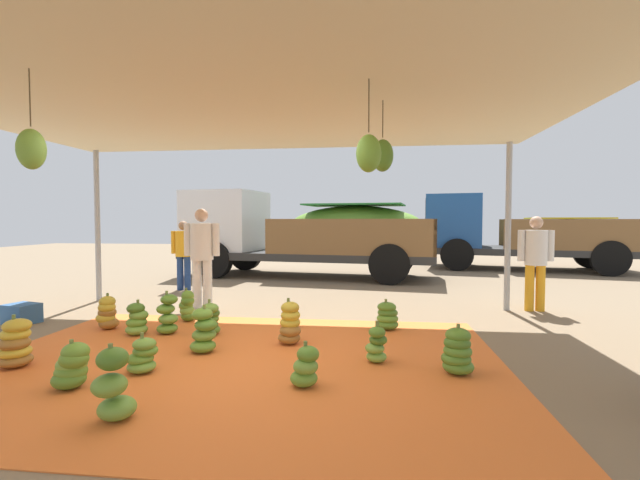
{
  "coord_description": "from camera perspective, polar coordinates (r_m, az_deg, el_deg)",
  "views": [
    {
      "loc": [
        1.46,
        -4.59,
        1.56
      ],
      "look_at": [
        0.59,
        2.74,
        1.23
      ],
      "focal_mm": 24.61,
      "sensor_mm": 36.0,
      "label": 1
    }
  ],
  "objects": [
    {
      "name": "ground_plane",
      "position": [
        7.89,
        -4.11,
        -8.86
      ],
      "size": [
        40.0,
        40.0,
        0.0
      ],
      "primitive_type": "plane",
      "color": "#7F6B51"
    },
    {
      "name": "tarp_orange",
      "position": [
        5.06,
        -10.74,
        -15.39
      ],
      "size": [
        5.8,
        4.34,
        0.01
      ],
      "primitive_type": "cube",
      "color": "orange",
      "rests_on": "ground"
    },
    {
      "name": "tent_canopy",
      "position": [
        4.91,
        -11.27,
        17.96
      ],
      "size": [
        8.0,
        7.0,
        2.96
      ],
      "color": "#9EA0A5",
      "rests_on": "ground"
    },
    {
      "name": "banana_bunch_0",
      "position": [
        5.77,
        -34.86,
        -11.09
      ],
      "size": [
        0.46,
        0.46,
        0.56
      ],
      "color": "#996628",
      "rests_on": "tarp_orange"
    },
    {
      "name": "banana_bunch_2",
      "position": [
        7.11,
        -16.86,
        -8.3
      ],
      "size": [
        0.31,
        0.32,
        0.52
      ],
      "color": "#518428",
      "rests_on": "tarp_orange"
    },
    {
      "name": "banana_bunch_3",
      "position": [
        4.96,
        7.36,
        -13.44
      ],
      "size": [
        0.31,
        0.31,
        0.46
      ],
      "color": "#75A83D",
      "rests_on": "tarp_orange"
    },
    {
      "name": "banana_bunch_4",
      "position": [
        3.92,
        -25.29,
        -16.92
      ],
      "size": [
        0.41,
        0.43,
        0.6
      ],
      "color": "#6B9E38",
      "rests_on": "tarp_orange"
    },
    {
      "name": "banana_bunch_5",
      "position": [
        6.45,
        -19.22,
        -9.25
      ],
      "size": [
        0.38,
        0.37,
        0.59
      ],
      "color": "#60932D",
      "rests_on": "tarp_orange"
    },
    {
      "name": "banana_bunch_6",
      "position": [
        6.21,
        -14.16,
        -10.04
      ],
      "size": [
        0.35,
        0.37,
        0.49
      ],
      "color": "#518428",
      "rests_on": "tarp_orange"
    },
    {
      "name": "banana_bunch_7",
      "position": [
        6.43,
        8.73,
        -9.81
      ],
      "size": [
        0.46,
        0.46,
        0.43
      ],
      "color": "#518428",
      "rests_on": "tarp_orange"
    },
    {
      "name": "banana_bunch_8",
      "position": [
        7.03,
        -25.94,
        -8.59
      ],
      "size": [
        0.39,
        0.36,
        0.51
      ],
      "color": "#996628",
      "rests_on": "tarp_orange"
    },
    {
      "name": "banana_bunch_9",
      "position": [
        5.61,
        -3.93,
        -10.87
      ],
      "size": [
        0.4,
        0.4,
        0.58
      ],
      "color": "#996628",
      "rests_on": "tarp_orange"
    },
    {
      "name": "banana_bunch_10",
      "position": [
        4.99,
        -22.06,
        -13.81
      ],
      "size": [
        0.4,
        0.38,
        0.41
      ],
      "color": "#6B9E38",
      "rests_on": "tarp_orange"
    },
    {
      "name": "banana_bunch_11",
      "position": [
        4.79,
        17.44,
        -13.76
      ],
      "size": [
        0.4,
        0.4,
        0.5
      ],
      "color": "#518428",
      "rests_on": "tarp_orange"
    },
    {
      "name": "banana_bunch_12",
      "position": [
        5.46,
        -14.87,
        -11.44
      ],
      "size": [
        0.42,
        0.41,
        0.56
      ],
      "color": "#60932D",
      "rests_on": "tarp_orange"
    },
    {
      "name": "banana_bunch_13",
      "position": [
        6.54,
        -22.71,
        -9.56
      ],
      "size": [
        0.37,
        0.38,
        0.48
      ],
      "color": "#75A83D",
      "rests_on": "tarp_orange"
    },
    {
      "name": "banana_bunch_14",
      "position": [
        4.81,
        -29.56,
        -14.12
      ],
      "size": [
        0.44,
        0.43,
        0.45
      ],
      "color": "#518428",
      "rests_on": "tarp_orange"
    },
    {
      "name": "banana_bunch_15",
      "position": [
        4.27,
        -1.89,
        -16.26
      ],
      "size": [
        0.33,
        0.33,
        0.42
      ],
      "color": "#60932D",
      "rests_on": "tarp_orange"
    },
    {
      "name": "cargo_truck_main",
      "position": [
        12.23,
        -2.33,
        1.09
      ],
      "size": [
        7.17,
        3.2,
        2.4
      ],
      "color": "#2D2D2D",
      "rests_on": "ground"
    },
    {
      "name": "cargo_truck_far",
      "position": [
        15.33,
        23.99,
        0.88
      ],
      "size": [
        6.38,
        3.56,
        2.4
      ],
      "color": "#2D2D2D",
      "rests_on": "ground"
    },
    {
      "name": "worker_0",
      "position": [
        8.39,
        26.24,
        -1.86
      ],
      "size": [
        0.6,
        0.37,
        1.63
      ],
      "color": "orange",
      "rests_on": "ground"
    },
    {
      "name": "worker_1",
      "position": [
        8.03,
        -15.11,
        -1.31
      ],
      "size": [
        0.65,
        0.4,
        1.77
      ],
      "color": "silver",
      "rests_on": "ground"
    },
    {
      "name": "worker_2",
      "position": [
        10.25,
        -17.33,
        -1.23
      ],
      "size": [
        0.57,
        0.35,
        1.55
      ],
      "color": "navy",
      "rests_on": "ground"
    },
    {
      "name": "crate_0",
      "position": [
        8.11,
        -34.27,
        -7.92
      ],
      "size": [
        0.51,
        0.46,
        0.3
      ],
      "primitive_type": "cube",
      "rotation": [
        0.0,
        0.0,
        -0.25
      ],
      "color": "#335B8E",
      "rests_on": "ground"
    }
  ]
}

